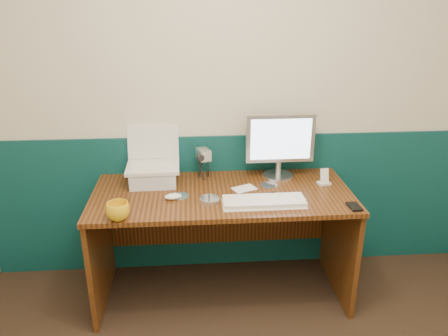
{
  "coord_description": "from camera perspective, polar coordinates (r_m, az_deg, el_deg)",
  "views": [
    {
      "loc": [
        -0.32,
        -1.06,
        1.88
      ],
      "look_at": [
        -0.15,
        1.23,
        0.97
      ],
      "focal_mm": 35.0,
      "sensor_mm": 36.0,
      "label": 1
    }
  ],
  "objects": [
    {
      "name": "cd_loose_a",
      "position": [
        2.66,
        -5.83,
        -3.64
      ],
      "size": [
        0.12,
        0.12,
        0.0
      ],
      "primitive_type": "cylinder",
      "color": "silver",
      "rests_on": "desk"
    },
    {
      "name": "mouse_left",
      "position": [
        2.62,
        -6.65,
        -3.71
      ],
      "size": [
        0.11,
        0.08,
        0.03
      ],
      "primitive_type": "ellipsoid",
      "rotation": [
        0.0,
        0.0,
        0.18
      ],
      "color": "white",
      "rests_on": "desk"
    },
    {
      "name": "back_wall",
      "position": [
        2.9,
        2.12,
        9.03
      ],
      "size": [
        3.5,
        0.04,
        2.5
      ],
      "primitive_type": "cube",
      "color": "beige",
      "rests_on": "ground"
    },
    {
      "name": "desk",
      "position": [
        2.88,
        -0.23,
        -9.97
      ],
      "size": [
        1.6,
        0.7,
        0.75
      ],
      "primitive_type": "cube",
      "color": "#371B0A",
      "rests_on": "ground"
    },
    {
      "name": "pda",
      "position": [
        2.62,
        16.66,
        -4.86
      ],
      "size": [
        0.07,
        0.11,
        0.01
      ],
      "primitive_type": "cube",
      "rotation": [
        0.0,
        0.0,
        0.07
      ],
      "color": "black",
      "rests_on": "desk"
    },
    {
      "name": "pen",
      "position": [
        2.68,
        5.49,
        -3.4
      ],
      "size": [
        0.12,
        0.05,
        0.01
      ],
      "primitive_type": "cylinder",
      "rotation": [
        0.0,
        1.57,
        0.39
      ],
      "color": "black",
      "rests_on": "desk"
    },
    {
      "name": "papers",
      "position": [
        2.75,
        2.64,
        -2.7
      ],
      "size": [
        0.17,
        0.15,
        0.0
      ],
      "primitive_type": "cube",
      "rotation": [
        0.0,
        0.0,
        0.42
      ],
      "color": "silver",
      "rests_on": "desk"
    },
    {
      "name": "keyboard",
      "position": [
        2.55,
        5.24,
        -4.46
      ],
      "size": [
        0.48,
        0.16,
        0.03
      ],
      "primitive_type": "cube",
      "rotation": [
        0.0,
        0.0,
        0.0
      ],
      "color": "white",
      "rests_on": "desk"
    },
    {
      "name": "wainscot",
      "position": [
        3.14,
        1.95,
        -4.49
      ],
      "size": [
        3.48,
        0.02,
        1.0
      ],
      "primitive_type": "cube",
      "color": "#073434",
      "rests_on": "ground"
    },
    {
      "name": "laptop",
      "position": [
        2.78,
        -9.42,
        2.57
      ],
      "size": [
        0.34,
        0.26,
        0.28
      ],
      "primitive_type": null,
      "rotation": [
        0.0,
        0.0,
        0.02
      ],
      "color": "silver",
      "rests_on": "laptop_riser"
    },
    {
      "name": "dock",
      "position": [
        2.88,
        12.91,
        -1.94
      ],
      "size": [
        0.09,
        0.07,
        0.01
      ],
      "primitive_type": "cube",
      "rotation": [
        0.0,
        0.0,
        0.23
      ],
      "color": "silver",
      "rests_on": "desk"
    },
    {
      "name": "mug",
      "position": [
        2.43,
        -13.68,
        -5.49
      ],
      "size": [
        0.14,
        0.14,
        0.1
      ],
      "primitive_type": "imported",
      "rotation": [
        0.0,
        0.0,
        0.14
      ],
      "color": "yellow",
      "rests_on": "desk"
    },
    {
      "name": "cd_loose_b",
      "position": [
        2.81,
        5.89,
        -2.22
      ],
      "size": [
        0.11,
        0.11,
        0.0
      ],
      "primitive_type": "cylinder",
      "color": "silver",
      "rests_on": "desk"
    },
    {
      "name": "music_player",
      "position": [
        2.86,
        13.0,
        -0.96
      ],
      "size": [
        0.06,
        0.04,
        0.09
      ],
      "primitive_type": "cube",
      "rotation": [
        -0.17,
        0.0,
        0.23
      ],
      "color": "white",
      "rests_on": "dock"
    },
    {
      "name": "mouse_right",
      "position": [
        2.59,
        9.65,
        -4.18
      ],
      "size": [
        0.12,
        0.09,
        0.03
      ],
      "primitive_type": "ellipsoid",
      "rotation": [
        0.0,
        0.0,
        0.28
      ],
      "color": "white",
      "rests_on": "desk"
    },
    {
      "name": "laptop_riser",
      "position": [
        2.84,
        -9.19,
        -1.03
      ],
      "size": [
        0.29,
        0.25,
        0.1
      ],
      "primitive_type": "cube",
      "rotation": [
        0.0,
        0.0,
        0.02
      ],
      "color": "silver",
      "rests_on": "desk"
    },
    {
      "name": "cd_spindle",
      "position": [
        2.57,
        -1.95,
        -4.17
      ],
      "size": [
        0.12,
        0.12,
        0.02
      ],
      "primitive_type": "cylinder",
      "color": "silver",
      "rests_on": "desk"
    },
    {
      "name": "camcorder",
      "position": [
        2.87,
        -2.67,
        0.36
      ],
      "size": [
        0.12,
        0.14,
        0.18
      ],
      "primitive_type": null,
      "rotation": [
        0.0,
        0.0,
        0.34
      ],
      "color": "silver",
      "rests_on": "desk"
    },
    {
      "name": "monitor",
      "position": [
        2.87,
        7.25,
        2.93
      ],
      "size": [
        0.44,
        0.13,
        0.44
      ],
      "primitive_type": null,
      "rotation": [
        0.0,
        0.0,
        0.0
      ],
      "color": "silver",
      "rests_on": "desk"
    }
  ]
}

